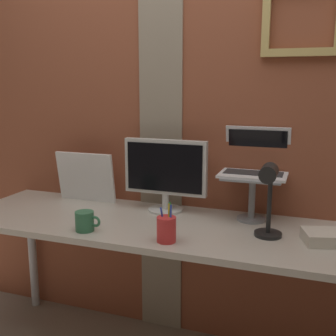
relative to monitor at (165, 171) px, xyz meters
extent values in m
cube|color=brown|center=(0.13, 0.18, 0.38)|extent=(3.30, 0.12, 2.68)
cube|color=gray|center=(-0.07, 0.12, 0.38)|extent=(0.24, 0.01, 2.68)
cube|color=tan|center=(0.62, 0.10, 0.58)|extent=(0.36, 0.03, 0.04)
cube|color=tan|center=(0.46, 0.10, 0.73)|extent=(0.04, 0.03, 0.26)
cube|color=beige|center=(0.05, -0.19, -0.23)|extent=(2.04, 0.62, 0.03)
cylinder|color=#B2B2B7|center=(-0.91, 0.06, -0.60)|extent=(0.05, 0.05, 0.72)
cylinder|color=silver|center=(0.00, 0.00, -0.21)|extent=(0.18, 0.18, 0.01)
cylinder|color=silver|center=(0.00, 0.00, -0.16)|extent=(0.04, 0.04, 0.08)
cube|color=silver|center=(0.00, 0.00, 0.02)|extent=(0.44, 0.04, 0.28)
cube|color=black|center=(0.00, -0.02, 0.02)|extent=(0.40, 0.00, 0.25)
cylinder|color=gray|center=(0.45, 0.00, -0.21)|extent=(0.14, 0.14, 0.01)
cylinder|color=gray|center=(0.45, 0.00, -0.10)|extent=(0.03, 0.03, 0.20)
cube|color=gray|center=(0.45, 0.00, 0.00)|extent=(0.28, 0.22, 0.01)
cube|color=white|center=(0.45, 0.00, 0.01)|extent=(0.32, 0.20, 0.01)
cube|color=#2D2D30|center=(0.45, 0.02, 0.02)|extent=(0.28, 0.11, 0.00)
cube|color=white|center=(0.45, 0.13, 0.13)|extent=(0.32, 0.06, 0.22)
cube|color=black|center=(0.45, 0.12, 0.12)|extent=(0.29, 0.04, 0.18)
cube|color=white|center=(-0.48, 0.02, -0.08)|extent=(0.35, 0.06, 0.28)
cylinder|color=black|center=(0.55, -0.19, -0.21)|extent=(0.12, 0.12, 0.02)
cylinder|color=black|center=(0.55, -0.19, -0.05)|extent=(0.02, 0.02, 0.31)
cylinder|color=black|center=(0.55, -0.28, 0.09)|extent=(0.07, 0.11, 0.07)
cylinder|color=red|center=(0.15, -0.40, -0.16)|extent=(0.08, 0.08, 0.11)
cylinder|color=blue|center=(0.14, -0.39, -0.13)|extent=(0.02, 0.04, 0.14)
cylinder|color=green|center=(0.17, -0.40, -0.12)|extent=(0.02, 0.03, 0.16)
cylinder|color=yellow|center=(0.16, -0.40, -0.13)|extent=(0.01, 0.01, 0.15)
cylinder|color=blue|center=(0.17, -0.40, -0.13)|extent=(0.01, 0.03, 0.15)
cylinder|color=#33724C|center=(-0.24, -0.40, -0.17)|extent=(0.08, 0.08, 0.09)
torus|color=#33724C|center=(-0.19, -0.40, -0.16)|extent=(0.05, 0.01, 0.05)
cube|color=silver|center=(0.79, -0.19, -0.19)|extent=(0.23, 0.19, 0.05)
camera|label=1|loc=(0.71, -1.96, 0.44)|focal=44.37mm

